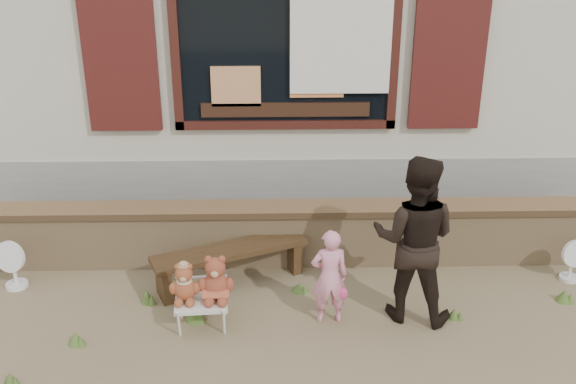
{
  "coord_description": "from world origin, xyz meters",
  "views": [
    {
      "loc": [
        -0.13,
        -5.39,
        3.64
      ],
      "look_at": [
        0.0,
        0.6,
        1.0
      ],
      "focal_mm": 42.0,
      "sensor_mm": 36.0,
      "label": 1
    }
  ],
  "objects_px": {
    "folding_chair": "(202,301)",
    "teddy_bear_left": "(185,282)",
    "adult": "(414,239)",
    "child": "(329,277)",
    "bench": "(230,257)",
    "teddy_bear_right": "(216,277)"
  },
  "relations": [
    {
      "from": "folding_chair",
      "to": "teddy_bear_left",
      "type": "relative_size",
      "value": 1.33
    },
    {
      "from": "teddy_bear_left",
      "to": "adult",
      "type": "relative_size",
      "value": 0.24
    },
    {
      "from": "folding_chair",
      "to": "child",
      "type": "xyz_separation_m",
      "value": [
        1.17,
        0.06,
        0.21
      ]
    },
    {
      "from": "bench",
      "to": "child",
      "type": "xyz_separation_m",
      "value": [
        0.95,
        -0.69,
        0.17
      ]
    },
    {
      "from": "teddy_bear_right",
      "to": "child",
      "type": "bearing_deg",
      "value": -1.32
    },
    {
      "from": "teddy_bear_right",
      "to": "child",
      "type": "relative_size",
      "value": 0.47
    },
    {
      "from": "child",
      "to": "folding_chair",
      "type": "bearing_deg",
      "value": -1.23
    },
    {
      "from": "bench",
      "to": "child",
      "type": "bearing_deg",
      "value": -59.23
    },
    {
      "from": "folding_chair",
      "to": "adult",
      "type": "xyz_separation_m",
      "value": [
        1.93,
        0.14,
        0.54
      ]
    },
    {
      "from": "folding_chair",
      "to": "teddy_bear_right",
      "type": "height_order",
      "value": "teddy_bear_right"
    },
    {
      "from": "bench",
      "to": "folding_chair",
      "type": "bearing_deg",
      "value": -129.53
    },
    {
      "from": "teddy_bear_left",
      "to": "adult",
      "type": "distance_m",
      "value": 2.1
    },
    {
      "from": "child",
      "to": "bench",
      "type": "bearing_deg",
      "value": -40.23
    },
    {
      "from": "bench",
      "to": "teddy_bear_left",
      "type": "bearing_deg",
      "value": -138.52
    },
    {
      "from": "teddy_bear_left",
      "to": "adult",
      "type": "height_order",
      "value": "adult"
    },
    {
      "from": "folding_chair",
      "to": "teddy_bear_left",
      "type": "xyz_separation_m",
      "value": [
        -0.14,
        -0.01,
        0.22
      ]
    },
    {
      "from": "bench",
      "to": "child",
      "type": "height_order",
      "value": "child"
    },
    {
      "from": "folding_chair",
      "to": "child",
      "type": "height_order",
      "value": "child"
    },
    {
      "from": "bench",
      "to": "folding_chair",
      "type": "distance_m",
      "value": 0.78
    },
    {
      "from": "teddy_bear_left",
      "to": "child",
      "type": "height_order",
      "value": "child"
    },
    {
      "from": "teddy_bear_left",
      "to": "teddy_bear_right",
      "type": "xyz_separation_m",
      "value": [
        0.28,
        0.02,
        0.03
      ]
    },
    {
      "from": "folding_chair",
      "to": "teddy_bear_left",
      "type": "distance_m",
      "value": 0.26
    }
  ]
}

